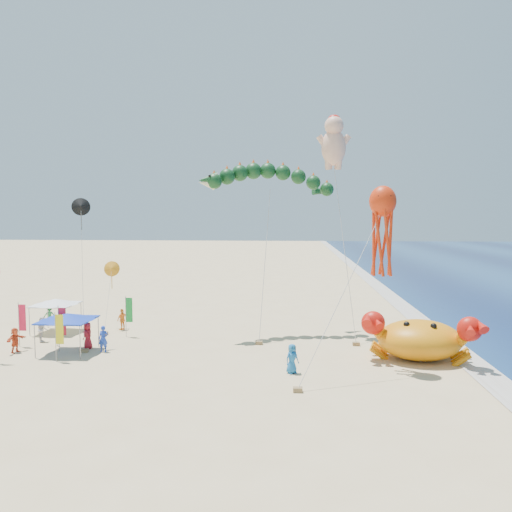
{
  "coord_description": "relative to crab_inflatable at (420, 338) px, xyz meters",
  "views": [
    {
      "loc": [
        0.62,
        -33.13,
        9.27
      ],
      "look_at": [
        -2.0,
        2.0,
        6.5
      ],
      "focal_mm": 35.0,
      "sensor_mm": 36.0,
      "label": 1
    }
  ],
  "objects": [
    {
      "name": "foam_strip",
      "position": [
        3.13,
        0.65,
        -1.4
      ],
      "size": [
        320.0,
        320.0,
        0.0
      ],
      "primitive_type": "plane",
      "color": "silver",
      "rests_on": "ground"
    },
    {
      "name": "beachgoers",
      "position": [
        -22.16,
        2.12,
        -0.53
      ],
      "size": [
        30.24,
        12.99,
        1.87
      ],
      "color": "white",
      "rests_on": "ground"
    },
    {
      "name": "feather_flags",
      "position": [
        -23.92,
        1.01,
        0.6
      ],
      "size": [
        7.2,
        6.89,
        3.2
      ],
      "color": "gray",
      "rests_on": "ground"
    },
    {
      "name": "canopy_blue",
      "position": [
        -23.6,
        0.05,
        1.03
      ],
      "size": [
        3.65,
        3.65,
        2.71
      ],
      "color": "gray",
      "rests_on": "ground"
    },
    {
      "name": "canopy_white",
      "position": [
        -27.28,
        5.86,
        1.03
      ],
      "size": [
        3.45,
        3.45,
        2.71
      ],
      "color": "gray",
      "rests_on": "ground"
    },
    {
      "name": "dragon_kite",
      "position": [
        -10.23,
        7.04,
        10.54
      ],
      "size": [
        11.04,
        7.15,
        13.17
      ],
      "color": "#0E3416",
      "rests_on": "ground"
    },
    {
      "name": "cherub_kite",
      "position": [
        -5.12,
        7.34,
        13.75
      ],
      "size": [
        2.67,
        5.08,
        17.19
      ],
      "color": "#F9B798",
      "rests_on": "ground"
    },
    {
      "name": "crab_inflatable",
      "position": [
        0.0,
        0.0,
        0.0
      ],
      "size": [
        7.3,
        5.61,
        3.2
      ],
      "color": "orange",
      "rests_on": "ground"
    },
    {
      "name": "small_kites",
      "position": [
        -24.76,
        2.42,
        4.8
      ],
      "size": [
        5.53,
        13.75,
        10.68
      ],
      "color": "#FF1C3C",
      "rests_on": "ground"
    },
    {
      "name": "octopus_kite",
      "position": [
        -2.91,
        -1.89,
        7.41
      ],
      "size": [
        6.14,
        5.66,
        11.14
      ],
      "color": "red",
      "rests_on": "ground"
    },
    {
      "name": "ground",
      "position": [
        -8.87,
        0.65,
        -1.41
      ],
      "size": [
        320.0,
        320.0,
        0.0
      ],
      "primitive_type": "plane",
      "color": "#D1B784",
      "rests_on": "ground"
    }
  ]
}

